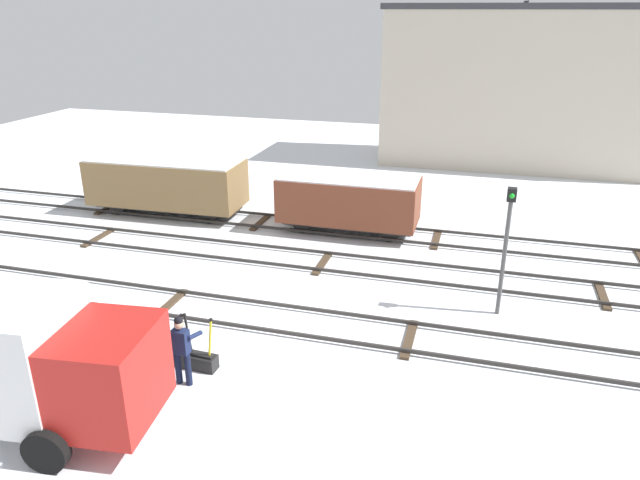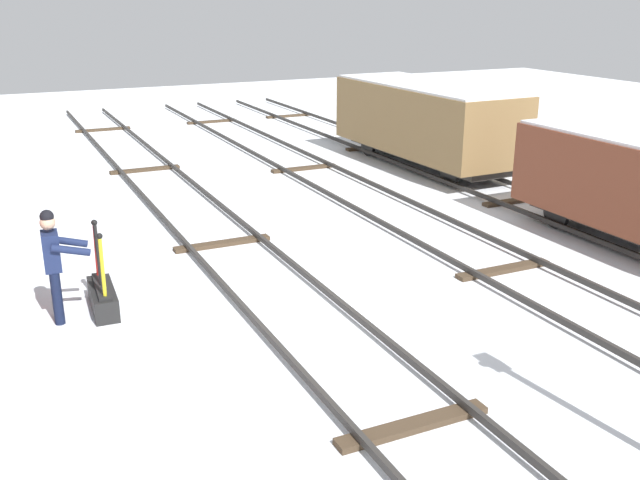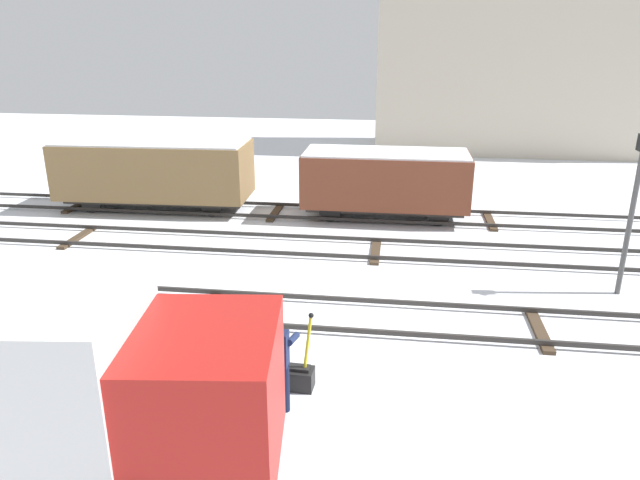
{
  "view_description": "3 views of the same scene",
  "coord_description": "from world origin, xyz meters",
  "views": [
    {
      "loc": [
        4.93,
        -13.54,
        8.16
      ],
      "look_at": [
        0.36,
        2.52,
        1.54
      ],
      "focal_mm": 33.07,
      "sensor_mm": 36.0,
      "label": 1
    },
    {
      "loc": [
        9.5,
        -4.0,
        4.71
      ],
      "look_at": [
        -0.53,
        0.73,
        0.93
      ],
      "focal_mm": 40.43,
      "sensor_mm": 36.0,
      "label": 2
    },
    {
      "loc": [
        0.51,
        -11.33,
        5.81
      ],
      "look_at": [
        -1.39,
        2.86,
        0.75
      ],
      "focal_mm": 33.27,
      "sensor_mm": 36.0,
      "label": 3
    }
  ],
  "objects": [
    {
      "name": "track_main_line",
      "position": [
        0.0,
        0.0,
        0.11
      ],
      "size": [
        44.0,
        1.94,
        0.18
      ],
      "color": "#2D2B28",
      "rests_on": "ground_plane"
    },
    {
      "name": "track_siding_far",
      "position": [
        0.0,
        7.39,
        0.11
      ],
      "size": [
        44.0,
        1.94,
        0.18
      ],
      "color": "#2D2B28",
      "rests_on": "ground_plane"
    },
    {
      "name": "freight_car_mid_siding",
      "position": [
        -7.65,
        7.39,
        1.37
      ],
      "size": [
        6.45,
        2.48,
        2.37
      ],
      "rotation": [
        0.0,
        0.0,
        0.03
      ],
      "color": "#2D2B28",
      "rests_on": "ground_plane"
    },
    {
      "name": "switch_lever_frame",
      "position": [
        -1.38,
        -2.65,
        0.25
      ],
      "size": [
        1.26,
        0.42,
        1.45
      ],
      "rotation": [
        0.0,
        0.0,
        -0.05
      ],
      "color": "black",
      "rests_on": "ground_plane"
    },
    {
      "name": "ground_plane",
      "position": [
        0.0,
        0.0,
        0.0
      ],
      "size": [
        60.0,
        60.0,
        0.0
      ],
      "primitive_type": "plane",
      "color": "silver"
    },
    {
      "name": "track_siding_near",
      "position": [
        0.0,
        4.13,
        0.11
      ],
      "size": [
        44.0,
        1.94,
        0.18
      ],
      "color": "#2D2B28",
      "rests_on": "ground_plane"
    },
    {
      "name": "rail_worker",
      "position": [
        -1.26,
        -3.3,
        0.99
      ],
      "size": [
        0.56,
        0.69,
        1.76
      ],
      "rotation": [
        0.0,
        0.0,
        -0.05
      ],
      "color": "#111831",
      "rests_on": "ground_plane"
    }
  ]
}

